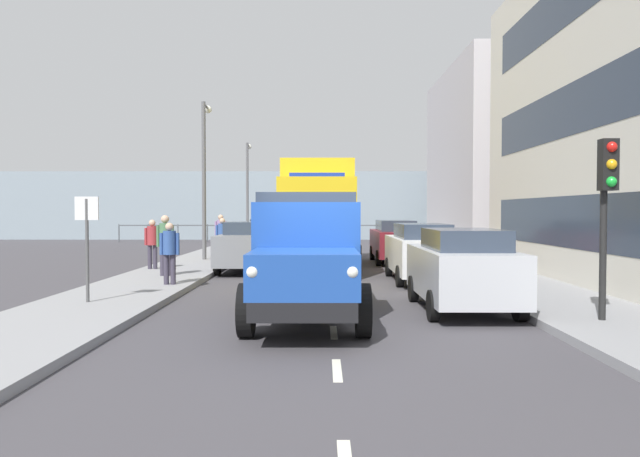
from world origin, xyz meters
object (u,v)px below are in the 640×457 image
(car_maroon_kerbside_2, at_px, (395,241))
(lamp_post_promenade, at_px, (205,166))
(truck_vintage_blue, at_px, (307,260))
(pedestrian_with_bag, at_px, (170,248))
(pedestrian_in_dark_coat, at_px, (165,240))
(pedestrian_near_railing, at_px, (221,231))
(car_silver_kerbside_near, at_px, (462,268))
(street_sign, at_px, (87,230))
(pedestrian_couple_b, at_px, (222,236))
(pedestrian_couple_a, at_px, (152,240))
(car_black_oppositeside_1, at_px, (268,237))
(car_white_kerbside_1, at_px, (421,251))
(traffic_light_near, at_px, (607,189))
(lorry_cargo_yellow, at_px, (318,212))
(lamp_post_far, at_px, (248,183))
(car_grey_oppositeside_0, at_px, (250,245))

(car_maroon_kerbside_2, distance_m, lamp_post_promenade, 8.25)
(truck_vintage_blue, xyz_separation_m, pedestrian_with_bag, (3.75, -4.44, -0.07))
(pedestrian_in_dark_coat, relative_size, lamp_post_promenade, 0.29)
(pedestrian_near_railing, xyz_separation_m, lamp_post_promenade, (0.25, 2.20, 2.71))
(car_silver_kerbside_near, relative_size, street_sign, 1.74)
(truck_vintage_blue, distance_m, pedestrian_couple_b, 12.25)
(pedestrian_with_bag, xyz_separation_m, pedestrian_couple_a, (1.67, -4.12, 0.01))
(truck_vintage_blue, bearing_deg, car_black_oppositeside_1, -82.05)
(lamp_post_promenade, xyz_separation_m, street_sign, (0.26, 11.11, -2.24))
(car_black_oppositeside_1, distance_m, pedestrian_couple_a, 8.13)
(pedestrian_with_bag, bearing_deg, car_white_kerbside_1, -164.54)
(car_white_kerbside_1, height_order, pedestrian_with_bag, pedestrian_with_bag)
(pedestrian_with_bag, bearing_deg, pedestrian_in_dark_coat, -71.88)
(truck_vintage_blue, relative_size, car_black_oppositeside_1, 1.21)
(pedestrian_in_dark_coat, height_order, traffic_light_near, traffic_light_near)
(car_silver_kerbside_near, height_order, pedestrian_couple_b, pedestrian_couple_b)
(lorry_cargo_yellow, relative_size, street_sign, 3.65)
(car_white_kerbside_1, distance_m, car_black_oppositeside_1, 11.10)
(lamp_post_promenade, bearing_deg, street_sign, 88.67)
(truck_vintage_blue, relative_size, pedestrian_couple_b, 3.37)
(lamp_post_promenade, relative_size, lamp_post_far, 1.02)
(pedestrian_with_bag, height_order, pedestrian_couple_a, pedestrian_couple_a)
(lorry_cargo_yellow, height_order, pedestrian_couple_a, lorry_cargo_yellow)
(car_silver_kerbside_near, distance_m, car_maroon_kerbside_2, 11.38)
(car_grey_oppositeside_0, bearing_deg, pedestrian_couple_a, 13.32)
(traffic_light_near, height_order, street_sign, traffic_light_near)
(car_grey_oppositeside_0, xyz_separation_m, traffic_light_near, (-7.53, 9.94, 1.58))
(car_maroon_kerbside_2, relative_size, car_grey_oppositeside_0, 1.04)
(truck_vintage_blue, height_order, street_sign, truck_vintage_blue)
(car_black_oppositeside_1, bearing_deg, street_sign, 80.33)
(car_silver_kerbside_near, distance_m, pedestrian_couple_a, 11.30)
(car_maroon_kerbside_2, height_order, car_black_oppositeside_1, same)
(pedestrian_with_bag, relative_size, pedestrian_near_railing, 0.91)
(pedestrian_near_railing, bearing_deg, traffic_light_near, 121.69)
(lorry_cargo_yellow, bearing_deg, pedestrian_couple_b, -19.21)
(car_grey_oppositeside_0, height_order, pedestrian_with_bag, pedestrian_with_bag)
(pedestrian_couple_b, distance_m, traffic_light_near, 15.26)
(pedestrian_with_bag, bearing_deg, pedestrian_couple_a, -67.97)
(car_black_oppositeside_1, relative_size, lamp_post_promenade, 0.74)
(pedestrian_couple_b, bearing_deg, pedestrian_with_bag, 88.90)
(pedestrian_with_bag, bearing_deg, lamp_post_promenade, -85.01)
(car_silver_kerbside_near, xyz_separation_m, car_black_oppositeside_1, (5.45, -14.76, 0.00))
(lamp_post_promenade, bearing_deg, traffic_light_near, 126.46)
(truck_vintage_blue, bearing_deg, car_white_kerbside_1, -116.76)
(pedestrian_couple_a, distance_m, pedestrian_couple_b, 3.62)
(lamp_post_promenade, xyz_separation_m, lamp_post_far, (-0.05, -12.98, -0.06))
(truck_vintage_blue, distance_m, car_white_kerbside_1, 7.14)
(car_maroon_kerbside_2, distance_m, pedestrian_couple_a, 9.56)
(car_grey_oppositeside_0, distance_m, pedestrian_couple_a, 3.28)
(car_grey_oppositeside_0, distance_m, pedestrian_couple_b, 2.77)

